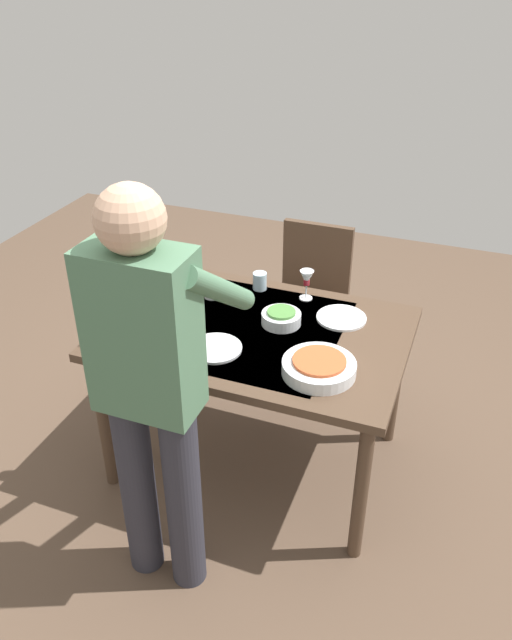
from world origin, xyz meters
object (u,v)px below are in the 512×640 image
wine_bottle (101,320)px  dinner_plate_far (341,318)px  person_server (151,383)px  side_bowl_salad (281,317)px  water_cup_far_left (212,289)px  chair_near (311,293)px  serving_bowl_pasta (319,367)px  wine_glass_left (307,280)px  water_cup_near_right (143,342)px  dinner_plate_near (215,348)px  water_cup_near_left (260,281)px  dining_table (256,345)px

wine_bottle → dinner_plate_far: (-0.92, -0.55, -0.10)m
person_server → side_bowl_salad: size_ratio=9.38×
water_cup_far_left → dinner_plate_far: size_ratio=0.38×
chair_near → side_bowl_salad: (-0.07, 0.76, 0.28)m
water_cup_far_left → serving_bowl_pasta: size_ratio=0.29×
chair_near → wine_glass_left: (-0.11, 0.50, 0.35)m
water_cup_near_right → wine_glass_left: bearing=-126.3°
water_cup_far_left → dinner_plate_near: water_cup_far_left is taller
water_cup_far_left → dinner_plate_far: 0.64m
wine_glass_left → water_cup_far_left: (0.43, 0.14, -0.06)m
wine_bottle → serving_bowl_pasta: wine_bottle is taller
wine_glass_left → water_cup_near_left: (0.24, -0.01, -0.06)m
dining_table → side_bowl_salad: bearing=-135.6°
water_cup_near_left → water_cup_far_left: (0.19, 0.16, -0.00)m
chair_near → person_server: person_server is taller
dining_table → dinner_plate_far: size_ratio=5.84×
water_cup_near_left → dinner_plate_far: size_ratio=0.38×
side_bowl_salad → water_cup_near_left: bearing=-53.2°
dining_table → dinner_plate_far: dinner_plate_far is taller
person_server → serving_bowl_pasta: size_ratio=5.63×
water_cup_near_right → serving_bowl_pasta: water_cup_near_right is taller
water_cup_near_right → serving_bowl_pasta: bearing=-170.9°
water_cup_far_left → side_bowl_salad: water_cup_far_left is taller
dinner_plate_near → dinner_plate_far: size_ratio=1.00×
dinner_plate_near → wine_bottle: bearing=13.5°
chair_near → water_cup_near_left: chair_near is taller
wine_bottle → dinner_plate_far: size_ratio=1.29×
water_cup_near_right → dinner_plate_near: (-0.27, -0.13, -0.05)m
chair_near → dinner_plate_far: (-0.32, 0.62, 0.26)m
wine_bottle → serving_bowl_pasta: 0.95m
water_cup_far_left → dinner_plate_near: 0.46m
serving_bowl_pasta → water_cup_near_left: bearing=-51.1°
person_server → water_cup_far_left: 0.96m
wine_bottle → water_cup_near_left: (-0.47, -0.69, -0.07)m
water_cup_far_left → serving_bowl_pasta: 0.78m
dining_table → water_cup_near_left: (0.12, -0.36, 0.13)m
chair_near → dinner_plate_far: 0.74m
wine_glass_left → water_cup_near_right: 0.85m
chair_near → side_bowl_salad: chair_near is taller
dining_table → wine_bottle: (0.58, 0.32, 0.20)m
wine_bottle → wine_glass_left: wine_bottle is taller
wine_bottle → water_cup_near_left: size_ratio=3.37×
wine_glass_left → dinner_plate_far: bearing=149.3°
wine_glass_left → serving_bowl_pasta: (-0.23, 0.57, -0.07)m
dining_table → water_cup_near_left: water_cup_near_left is taller
serving_bowl_pasta → side_bowl_salad: 0.41m
water_cup_near_left → serving_bowl_pasta: size_ratio=0.29×
person_server → water_cup_near_left: size_ratio=19.25×
chair_near → water_cup_near_right: size_ratio=8.28×
dining_table → wine_bottle: 0.70m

